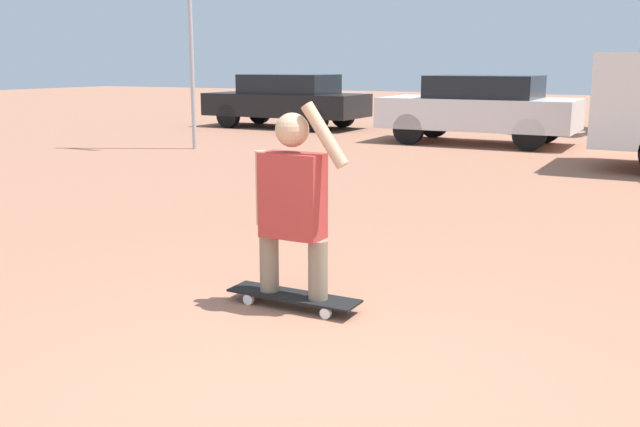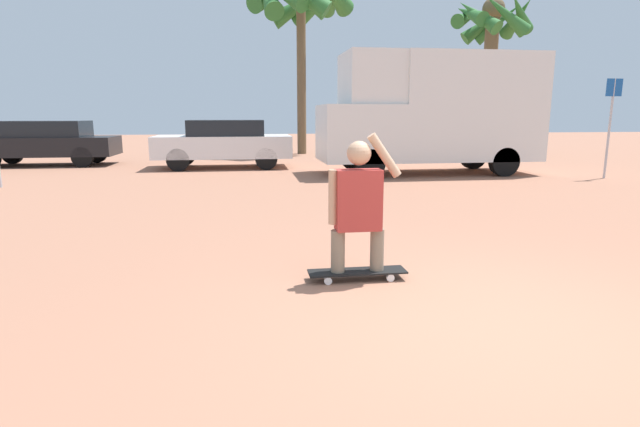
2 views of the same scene
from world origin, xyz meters
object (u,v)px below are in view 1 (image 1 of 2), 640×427
object	(u,v)px
person_skateboarder	(292,196)
parked_car_black	(287,100)
skateboard	(293,297)
parked_car_white	(480,108)

from	to	relation	value
person_skateboarder	parked_car_black	xyz separation A→B (m)	(-7.57, 12.84, -0.05)
skateboard	person_skateboarder	size ratio (longest dim) A/B	0.72
skateboard	parked_car_white	world-z (taller)	parked_car_white
person_skateboarder	parked_car_black	bearing A→B (deg)	120.51
parked_car_white	person_skateboarder	bearing A→B (deg)	-81.17
skateboard	person_skateboarder	distance (m)	0.74
person_skateboarder	skateboard	bearing A→B (deg)	0.00
skateboard	parked_car_white	size ratio (longest dim) A/B	0.24
skateboard	parked_car_white	distance (m)	11.46
skateboard	person_skateboarder	bearing A→B (deg)	-180.00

